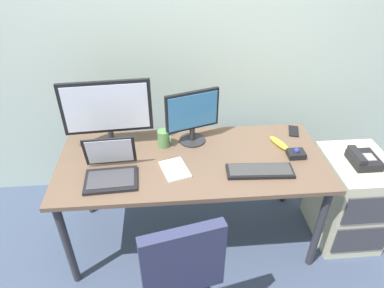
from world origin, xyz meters
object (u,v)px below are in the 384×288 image
at_px(laptop, 111,169).
at_px(banana, 279,143).
at_px(file_cabinet, 348,199).
at_px(desk_phone, 363,159).
at_px(keyboard, 260,171).
at_px(cell_phone, 294,131).
at_px(paper_notepad, 175,169).
at_px(trackball_mouse, 296,154).
at_px(monitor_side, 192,115).
at_px(coffee_mug, 164,138).
at_px(monitor_main, 107,111).

xyz_separation_m(laptop, banana, (1.11, 0.23, -0.03)).
xyz_separation_m(file_cabinet, desk_phone, (-0.01, -0.02, 0.37)).
distance_m(keyboard, cell_phone, 0.57).
distance_m(laptop, cell_phone, 1.33).
distance_m(laptop, paper_notepad, 0.39).
relative_size(desk_phone, laptop, 0.62).
bearing_deg(trackball_mouse, cell_phone, 74.03).
bearing_deg(laptop, desk_phone, 2.19).
height_order(desk_phone, keyboard, desk_phone).
height_order(trackball_mouse, banana, trackball_mouse).
xyz_separation_m(file_cabinet, trackball_mouse, (-0.45, 0.03, 0.41)).
relative_size(paper_notepad, cell_phone, 1.46).
height_order(monitor_side, paper_notepad, monitor_side).
relative_size(monitor_side, cell_phone, 2.67).
relative_size(desk_phone, monitor_side, 0.53).
relative_size(laptop, cell_phone, 2.29).
xyz_separation_m(cell_phone, banana, (-0.16, -0.17, 0.02)).
distance_m(keyboard, trackball_mouse, 0.31).
relative_size(laptop, paper_notepad, 1.56).
relative_size(keyboard, laptop, 1.28).
distance_m(coffee_mug, banana, 0.79).
distance_m(desk_phone, paper_notepad, 1.24).
xyz_separation_m(file_cabinet, banana, (-0.53, 0.15, 0.41)).
bearing_deg(coffee_mug, banana, -4.96).
bearing_deg(keyboard, coffee_mug, 149.52).
height_order(desk_phone, coffee_mug, coffee_mug).
height_order(keyboard, paper_notepad, keyboard).
distance_m(laptop, trackball_mouse, 1.19).
height_order(monitor_side, laptop, monitor_side).
bearing_deg(paper_notepad, monitor_side, 66.74).
bearing_deg(paper_notepad, keyboard, -7.31).
height_order(cell_phone, banana, banana).
xyz_separation_m(keyboard, banana, (0.20, 0.27, 0.01)).
distance_m(monitor_main, paper_notepad, 0.58).
xyz_separation_m(keyboard, paper_notepad, (-0.52, 0.07, -0.01)).
height_order(desk_phone, paper_notepad, desk_phone).
bearing_deg(laptop, cell_phone, 17.53).
height_order(monitor_main, banana, monitor_main).
bearing_deg(cell_phone, trackball_mouse, -89.94).
bearing_deg(file_cabinet, desk_phone, -116.78).
bearing_deg(monitor_main, trackball_mouse, -10.29).
distance_m(monitor_side, coffee_mug, 0.25).
height_order(laptop, cell_phone, laptop).
distance_m(trackball_mouse, paper_notepad, 0.80).
bearing_deg(desk_phone, cell_phone, 136.83).
relative_size(keyboard, cell_phone, 2.93).
bearing_deg(desk_phone, banana, 161.75).
bearing_deg(cell_phone, paper_notepad, -140.98).
bearing_deg(keyboard, desk_phone, 8.10).
bearing_deg(coffee_mug, laptop, -137.24).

